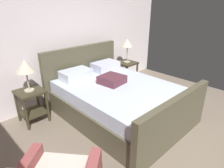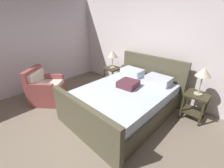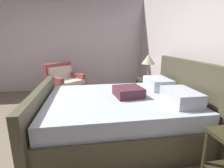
% 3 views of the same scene
% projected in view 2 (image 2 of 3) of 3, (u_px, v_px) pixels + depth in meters
% --- Properties ---
extents(ground_plane, '(5.41, 5.82, 0.02)m').
position_uv_depth(ground_plane, '(59.00, 153.00, 2.41)').
color(ground_plane, '#7E6F5E').
extents(wall_back, '(5.53, 0.12, 2.62)m').
position_uv_depth(wall_back, '(156.00, 48.00, 3.82)').
color(wall_back, silver).
rests_on(wall_back, ground).
extents(bed, '(1.83, 2.36, 1.15)m').
position_uv_depth(bed, '(125.00, 99.00, 3.30)').
color(bed, brown).
rests_on(bed, ground).
extents(nightstand_right, '(0.44, 0.44, 0.60)m').
position_uv_depth(nightstand_right, '(195.00, 102.00, 3.08)').
color(nightstand_right, '#38321F').
rests_on(nightstand_right, ground).
extents(table_lamp_right, '(0.29, 0.29, 0.57)m').
position_uv_depth(table_lamp_right, '(204.00, 73.00, 2.80)').
color(table_lamp_right, '#B7B293').
rests_on(table_lamp_right, nightstand_right).
extents(nightstand_left, '(0.44, 0.44, 0.60)m').
position_uv_depth(nightstand_left, '(112.00, 74.00, 4.62)').
color(nightstand_left, '#38321F').
rests_on(nightstand_left, ground).
extents(table_lamp_left, '(0.30, 0.30, 0.55)m').
position_uv_depth(table_lamp_left, '(113.00, 54.00, 4.35)').
color(table_lamp_left, '#B7B293').
rests_on(table_lamp_left, nightstand_left).
extents(armchair, '(1.02, 1.02, 0.90)m').
position_uv_depth(armchair, '(45.00, 89.00, 3.76)').
color(armchair, '#9D4A48').
rests_on(armchair, ground).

